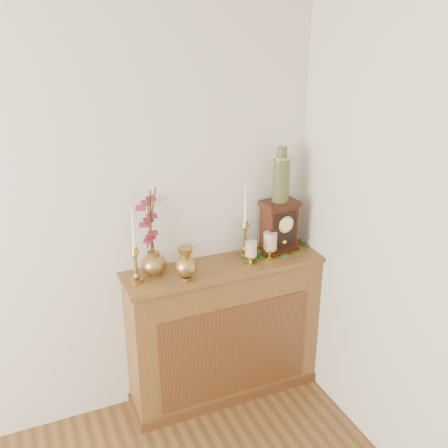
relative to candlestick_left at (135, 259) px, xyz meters
name	(u,v)px	position (x,y,z in m)	size (l,w,h in m)	color
console_shelf	(225,334)	(0.54, 0.01, -0.64)	(1.24, 0.34, 0.93)	brown
candlestick_left	(135,259)	(0.00, 0.00, 0.00)	(0.07, 0.07, 0.44)	#9F7E3F
candlestick_center	(245,232)	(0.71, 0.09, 0.01)	(0.08, 0.08, 0.46)	#9F7E3F
bud_vase	(186,264)	(0.26, -0.09, -0.04)	(0.12, 0.12, 0.20)	#9F7E3F
ginger_jar	(150,234)	(0.11, 0.08, 0.10)	(0.22, 0.24, 0.54)	#9F7E3F
pillar_candle_left	(251,251)	(0.68, -0.05, -0.06)	(0.08, 0.08, 0.15)	gold
pillar_candle_right	(270,244)	(0.83, -0.02, -0.05)	(0.09, 0.09, 0.18)	gold
ivy_garland	(281,249)	(0.94, 0.04, -0.13)	(0.53, 0.21, 0.09)	#265E24
mantel_clock	(279,227)	(0.92, 0.05, 0.02)	(0.23, 0.17, 0.33)	#38160B
ceramic_vase	(281,177)	(0.92, 0.05, 0.34)	(0.10, 0.10, 0.33)	#172F22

